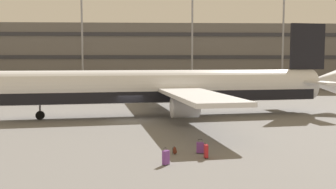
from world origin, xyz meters
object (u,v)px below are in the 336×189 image
object	(u,v)px
suitcase_red	(200,147)
suitcase_small	(206,151)
suitcase_black	(166,157)
backpack_navy	(175,151)
airliner	(170,88)

from	to	relation	value
suitcase_red	suitcase_small	world-z (taller)	suitcase_small
suitcase_black	backpack_navy	distance (m)	2.63
suitcase_black	suitcase_small	size ratio (longest dim) A/B	1.04
airliner	suitcase_red	world-z (taller)	airliner
suitcase_black	backpack_navy	world-z (taller)	suitcase_black
suitcase_black	backpack_navy	bearing A→B (deg)	75.20
suitcase_red	backpack_navy	world-z (taller)	suitcase_red
suitcase_small	backpack_navy	distance (m)	2.17
suitcase_small	backpack_navy	xyz separation A→B (m)	(-1.88, 1.07, -0.21)
airliner	suitcase_small	bearing A→B (deg)	-85.81
airliner	suitcase_small	world-z (taller)	airliner
suitcase_black	suitcase_red	bearing A→B (deg)	49.07
suitcase_red	suitcase_small	bearing A→B (deg)	-80.09
airliner	suitcase_small	size ratio (longest dim) A/B	42.04
backpack_navy	airliner	bearing A→B (deg)	88.30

